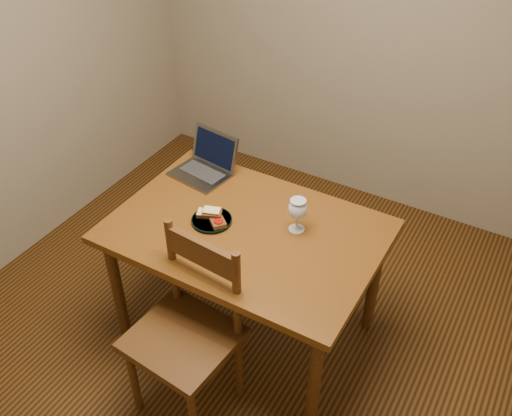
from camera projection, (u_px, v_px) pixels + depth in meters
The scene contains 10 objects.
floor at pixel (245, 335), 3.20m from camera, with size 3.20×3.20×0.02m, color black.
back_wall at pixel (377, 16), 3.49m from camera, with size 3.20×0.02×2.60m, color gray.
table at pixel (246, 242), 2.82m from camera, with size 1.30×0.90×0.74m.
chair at pixel (186, 327), 2.56m from camera, with size 0.49×0.47×0.49m.
plate at pixel (212, 220), 2.80m from camera, with size 0.20×0.20×0.02m, color black.
sandwich_cheese at pixel (207, 213), 2.81m from camera, with size 0.10×0.06×0.03m, color #381E0C, non-canonical shape.
sandwich_tomato at pixel (217, 220), 2.77m from camera, with size 0.11×0.07×0.03m, color #381E0C, non-canonical shape.
sandwich_top at pixel (212, 212), 2.78m from camera, with size 0.10×0.06×0.03m, color #381E0C, non-canonical shape.
milk_glass at pixel (297, 215), 2.71m from camera, with size 0.09×0.09×0.18m, color white, non-canonical shape.
laptop at pixel (207, 162), 3.12m from camera, with size 0.34×0.32×0.22m.
Camera 1 is at (1.10, -1.77, 2.53)m, focal length 40.00 mm.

